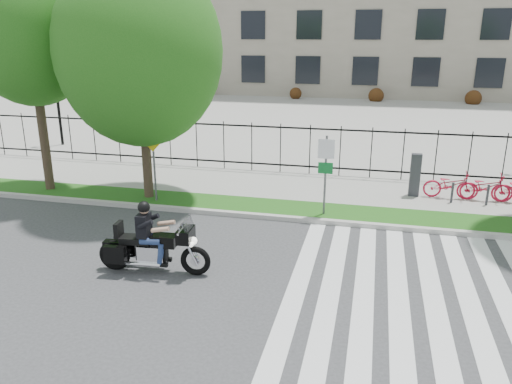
# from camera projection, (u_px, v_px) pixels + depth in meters

# --- Properties ---
(ground) EXTENTS (120.00, 120.00, 0.00)m
(ground) POSITION_uv_depth(u_px,v_px,m) (208.00, 275.00, 12.05)
(ground) COLOR #363639
(ground) RESTS_ON ground
(curb) EXTENTS (60.00, 0.20, 0.15)m
(curb) POSITION_uv_depth(u_px,v_px,m) (250.00, 215.00, 15.82)
(curb) COLOR #AEAAA3
(curb) RESTS_ON ground
(grass_verge) EXTENTS (60.00, 1.50, 0.15)m
(grass_verge) POSITION_uv_depth(u_px,v_px,m) (256.00, 207.00, 16.61)
(grass_verge) COLOR #204D13
(grass_verge) RESTS_ON ground
(sidewalk) EXTENTS (60.00, 3.50, 0.15)m
(sidewalk) POSITION_uv_depth(u_px,v_px,m) (271.00, 186.00, 18.93)
(sidewalk) COLOR #9B9891
(sidewalk) RESTS_ON ground
(plaza) EXTENTS (80.00, 34.00, 0.10)m
(plaza) POSITION_uv_depth(u_px,v_px,m) (322.00, 116.00, 35.19)
(plaza) COLOR #9B9891
(plaza) RESTS_ON ground
(crosswalk_stripes) EXTENTS (5.70, 8.00, 0.01)m
(crosswalk_stripes) POSITION_uv_depth(u_px,v_px,m) (416.00, 299.00, 10.97)
(crosswalk_stripes) COLOR silver
(crosswalk_stripes) RESTS_ON ground
(iron_fence) EXTENTS (30.00, 0.06, 2.00)m
(iron_fence) POSITION_uv_depth(u_px,v_px,m) (280.00, 148.00, 20.22)
(iron_fence) COLOR black
(iron_fence) RESTS_ON sidewalk
(lamp_post_left) EXTENTS (1.06, 0.70, 4.25)m
(lamp_post_left) POSITION_uv_depth(u_px,v_px,m) (56.00, 84.00, 24.87)
(lamp_post_left) COLOR black
(lamp_post_left) RESTS_ON ground
(street_tree_0) EXTENTS (4.35, 4.35, 8.02)m
(street_tree_0) POSITION_uv_depth(u_px,v_px,m) (30.00, 31.00, 16.66)
(street_tree_0) COLOR #32231B
(street_tree_0) RESTS_ON grass_verge
(street_tree_1) EXTENTS (5.36, 5.36, 7.99)m
(street_tree_1) POSITION_uv_depth(u_px,v_px,m) (139.00, 51.00, 15.96)
(street_tree_1) COLOR #32231B
(street_tree_1) RESTS_ON grass_verge
(sign_pole_regulatory) EXTENTS (0.50, 0.09, 2.50)m
(sign_pole_regulatory) POSITION_uv_depth(u_px,v_px,m) (326.00, 165.00, 15.25)
(sign_pole_regulatory) COLOR #59595B
(sign_pole_regulatory) RESTS_ON grass_verge
(sign_pole_warning) EXTENTS (0.78, 0.09, 2.49)m
(sign_pole_warning) POSITION_uv_depth(u_px,v_px,m) (153.00, 155.00, 16.53)
(sign_pole_warning) COLOR #59595B
(sign_pole_warning) RESTS_ON grass_verge
(motorcycle_rider) EXTENTS (2.83, 0.87, 2.18)m
(motorcycle_rider) POSITION_uv_depth(u_px,v_px,m) (153.00, 244.00, 12.03)
(motorcycle_rider) COLOR black
(motorcycle_rider) RESTS_ON ground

